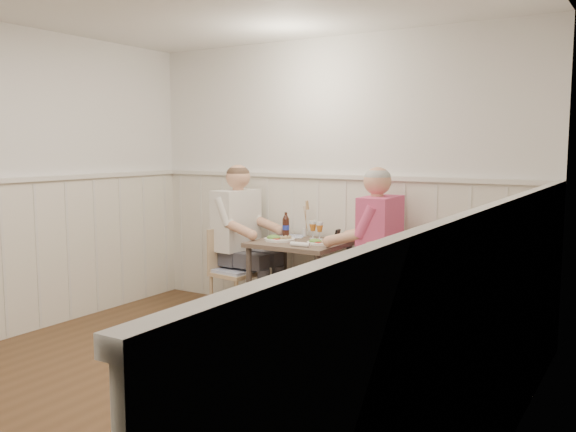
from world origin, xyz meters
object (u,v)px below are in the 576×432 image
at_px(chair_right, 365,284).
at_px(diner_cream, 240,249).
at_px(chair_left, 232,268).
at_px(beer_bottle, 286,226).
at_px(grass_vase, 305,219).
at_px(dining_table, 300,254).
at_px(man_in_pink, 375,264).

xyz_separation_m(chair_right, diner_cream, (-1.38, 0.11, 0.15)).
xyz_separation_m(chair_left, beer_bottle, (0.46, 0.24, 0.41)).
relative_size(chair_left, grass_vase, 2.28).
bearing_deg(grass_vase, chair_left, -148.33).
height_order(dining_table, chair_right, chair_right).
bearing_deg(grass_vase, beer_bottle, -138.03).
relative_size(dining_table, diner_cream, 0.55).
distance_m(man_in_pink, beer_bottle, 1.01).
bearing_deg(dining_table, grass_vase, 111.86).
xyz_separation_m(diner_cream, grass_vase, (0.58, 0.26, 0.30)).
relative_size(chair_right, beer_bottle, 3.63).
bearing_deg(beer_bottle, diner_cream, -162.97).
bearing_deg(grass_vase, diner_cream, -155.98).
bearing_deg(chair_right, grass_vase, 155.04).
distance_m(dining_table, diner_cream, 0.70).
xyz_separation_m(dining_table, diner_cream, (-0.69, 0.04, -0.03)).
relative_size(man_in_pink, beer_bottle, 6.26).
relative_size(chair_right, diner_cream, 0.58).
height_order(chair_left, man_in_pink, man_in_pink).
bearing_deg(chair_right, man_in_pink, 72.47).
bearing_deg(chair_left, dining_table, 5.60).
relative_size(dining_table, chair_right, 0.94).
distance_m(dining_table, chair_right, 0.71).
xyz_separation_m(man_in_pink, diner_cream, (-1.41, 0.00, -0.00)).
bearing_deg(grass_vase, dining_table, -68.14).
bearing_deg(chair_right, chair_left, 179.69).
height_order(chair_right, man_in_pink, man_in_pink).
xyz_separation_m(man_in_pink, grass_vase, (-0.83, 0.26, 0.30)).
bearing_deg(dining_table, diner_cream, 176.89).
bearing_deg(man_in_pink, grass_vase, 162.63).
height_order(dining_table, diner_cream, diner_cream).
xyz_separation_m(man_in_pink, beer_bottle, (-0.97, 0.14, 0.24)).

